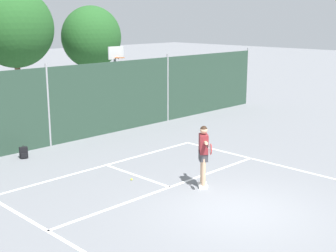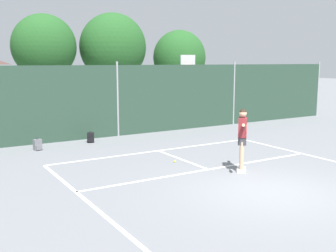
% 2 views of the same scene
% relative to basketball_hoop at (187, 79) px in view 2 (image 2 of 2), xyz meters
% --- Properties ---
extents(ground_plane, '(120.00, 120.00, 0.00)m').
position_rel_basketball_hoop_xyz_m(ground_plane, '(-4.92, -10.93, -2.31)').
color(ground_plane, slate).
extents(court_markings, '(8.30, 11.10, 0.01)m').
position_rel_basketball_hoop_xyz_m(court_markings, '(-4.92, -10.28, -2.31)').
color(court_markings, white).
rests_on(court_markings, ground).
extents(chainlink_fence, '(26.09, 0.09, 3.21)m').
position_rel_basketball_hoop_xyz_m(chainlink_fence, '(-4.92, -1.93, -0.78)').
color(chainlink_fence, '#284233').
rests_on(chainlink_fence, ground).
extents(basketball_hoop, '(0.90, 0.67, 3.55)m').
position_rel_basketball_hoop_xyz_m(basketball_hoop, '(0.00, 0.00, 0.00)').
color(basketball_hoop, '#9E9EA3').
rests_on(basketball_hoop, ground).
extents(treeline_backdrop, '(25.52, 4.44, 6.72)m').
position_rel_basketball_hoop_xyz_m(treeline_backdrop, '(-3.44, 10.02, 1.51)').
color(treeline_backdrop, brown).
rests_on(treeline_backdrop, ground).
extents(tennis_player, '(0.93, 1.17, 1.85)m').
position_rel_basketball_hoop_xyz_m(tennis_player, '(-4.23, -9.15, -1.20)').
color(tennis_player, silver).
rests_on(tennis_player, ground).
extents(tennis_ball, '(0.07, 0.07, 0.07)m').
position_rel_basketball_hoop_xyz_m(tennis_ball, '(-5.32, -7.20, -2.28)').
color(tennis_ball, '#CCE033').
rests_on(tennis_ball, ground).
extents(backpack_grey, '(0.31, 0.29, 0.46)m').
position_rel_basketball_hoop_xyz_m(backpack_grey, '(-8.64, -3.06, -2.12)').
color(backpack_grey, slate).
rests_on(backpack_grey, ground).
extents(backpack_black, '(0.32, 0.31, 0.46)m').
position_rel_basketball_hoop_xyz_m(backpack_black, '(-6.47, -2.70, -2.12)').
color(backpack_black, black).
rests_on(backpack_black, ground).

